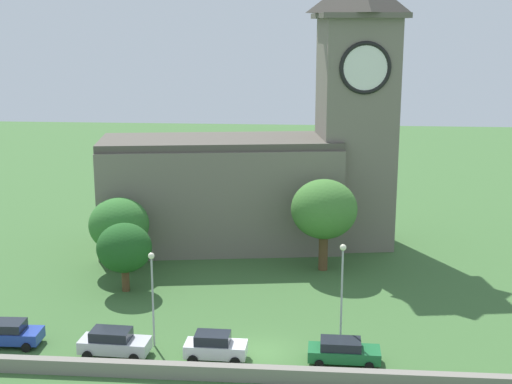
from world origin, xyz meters
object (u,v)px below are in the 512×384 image
(car_blue, at_px, (9,333))
(tree_by_tower, at_px, (324,210))
(car_white, at_px, (215,347))
(tree_riverside_west, at_px, (119,225))
(car_silver, at_px, (114,342))
(streetlamp_central, at_px, (342,280))
(tree_churchyard, at_px, (124,248))
(streetlamp_west_mid, at_px, (152,284))
(church, at_px, (271,162))
(car_green, at_px, (343,351))

(car_blue, bearing_deg, tree_by_tower, 38.89)
(car_blue, relative_size, tree_by_tower, 0.52)
(car_white, height_order, tree_riverside_west, tree_riverside_west)
(car_silver, xyz_separation_m, streetlamp_central, (15.24, 2.40, 4.02))
(car_blue, relative_size, tree_churchyard, 0.74)
(tree_riverside_west, bearing_deg, tree_by_tower, 5.54)
(streetlamp_west_mid, bearing_deg, car_white, -21.36)
(streetlamp_west_mid, relative_size, streetlamp_central, 0.91)
(tree_churchyard, bearing_deg, tree_riverside_west, 109.77)
(car_silver, bearing_deg, streetlamp_west_mid, 35.47)
(car_blue, xyz_separation_m, streetlamp_central, (22.93, 1.44, 4.08))
(tree_churchyard, bearing_deg, church, 51.42)
(car_blue, relative_size, streetlamp_west_mid, 0.64)
(church, distance_m, tree_by_tower, 9.51)
(streetlamp_west_mid, xyz_separation_m, tree_churchyard, (-4.72, 10.17, -0.80))
(car_white, height_order, tree_churchyard, tree_churchyard)
(car_green, bearing_deg, tree_by_tower, 93.66)
(church, height_order, car_green, church)
(church, relative_size, tree_churchyard, 5.16)
(car_white, bearing_deg, car_blue, 175.90)
(streetlamp_west_mid, bearing_deg, tree_riverside_west, 113.27)
(car_silver, distance_m, tree_by_tower, 23.84)
(car_white, bearing_deg, tree_riverside_west, 123.12)
(car_blue, relative_size, car_silver, 0.91)
(car_white, bearing_deg, streetlamp_central, 16.52)
(car_blue, xyz_separation_m, tree_by_tower, (21.85, 17.63, 4.79))
(car_blue, bearing_deg, streetlamp_west_mid, 4.12)
(tree_by_tower, bearing_deg, church, 125.51)
(car_silver, xyz_separation_m, streetlamp_west_mid, (2.36, 1.68, 3.62))
(car_green, bearing_deg, streetlamp_central, 92.61)
(car_silver, relative_size, car_green, 1.00)
(car_silver, xyz_separation_m, car_green, (15.34, 0.17, -0.10))
(car_blue, bearing_deg, car_white, -4.10)
(streetlamp_west_mid, bearing_deg, car_blue, -175.88)
(church, height_order, tree_churchyard, church)
(car_blue, height_order, car_white, car_white)
(car_white, xyz_separation_m, tree_by_tower, (7.29, 18.67, 4.72))
(car_white, distance_m, tree_churchyard, 15.35)
(streetlamp_west_mid, height_order, tree_by_tower, tree_by_tower)
(streetlamp_central, bearing_deg, church, 105.07)
(car_green, height_order, tree_riverside_west, tree_riverside_west)
(tree_by_tower, bearing_deg, car_white, -111.32)
(car_green, xyz_separation_m, streetlamp_west_mid, (-12.98, 1.52, 3.72))
(tree_churchyard, bearing_deg, car_blue, -116.03)
(streetlamp_central, distance_m, tree_by_tower, 16.24)
(streetlamp_west_mid, xyz_separation_m, tree_by_tower, (11.80, 16.90, 1.12))
(tree_riverside_west, height_order, tree_churchyard, tree_riverside_west)
(streetlamp_west_mid, height_order, tree_churchyard, streetlamp_west_mid)
(streetlamp_central, bearing_deg, tree_by_tower, 93.80)
(church, bearing_deg, streetlamp_central, -74.93)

